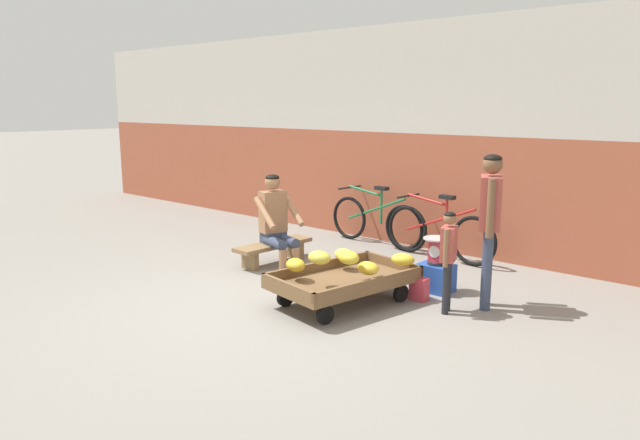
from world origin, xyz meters
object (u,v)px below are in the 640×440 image
Objects in this scene: vendor_seated at (276,221)px; bicycle_far_left at (439,232)px; weighing_scale at (437,251)px; customer_child at (448,251)px; banana_cart at (344,281)px; low_bench at (274,248)px; plastic_crate at (436,278)px; bicycle_near_left at (375,220)px; shopping_bag at (419,289)px; customer_adult at (490,214)px.

bicycle_far_left is (1.38, 1.61, -0.21)m from vendor_seated.
customer_child is at bearing -50.86° from weighing_scale.
weighing_scale reaches higher than banana_cart.
low_bench is (-1.65, 0.62, -0.04)m from banana_cart.
customer_child is at bearing -50.92° from plastic_crate.
low_bench is 1.73m from bicycle_near_left.
customer_child reaches higher than shopping_bag.
low_bench is at bearing 179.60° from shopping_bag.
banana_cart is 2.22m from bicycle_far_left.
plastic_crate is 0.22× the size of bicycle_far_left.
shopping_bag is (2.17, -0.02, -0.08)m from low_bench.
banana_cart is 1.40× the size of low_bench.
customer_child is at bearing -57.74° from bicycle_far_left.
banana_cart is 1.71m from vendor_seated.
customer_adult is at bearing 21.98° from shopping_bag.
plastic_crate is 0.22× the size of bicycle_near_left.
shopping_bag is at bearing -85.98° from plastic_crate.
weighing_scale is (2.05, 0.38, -0.11)m from vendor_seated.
plastic_crate is 1.03m from customer_adult.
plastic_crate is at bearing 90.00° from weighing_scale.
vendor_seated is 2.09m from weighing_scale.
customer_adult is at bearing -31.09° from bicycle_near_left.
shopping_bag is (-0.39, 0.14, -0.50)m from customer_child.
banana_cart is 1.02× the size of customer_adult.
bicycle_near_left is (-1.77, 1.33, -0.10)m from weighing_scale.
plastic_crate is (0.49, 0.99, -0.09)m from banana_cart.
customer_adult reaches higher than low_bench.
bicycle_far_left is (-0.68, 1.22, -0.10)m from weighing_scale.
shopping_bag is (2.08, 0.01, -0.45)m from vendor_seated.
banana_cart is 0.94× the size of bicycle_near_left.
low_bench reaches higher than shopping_bag.
banana_cart is 0.94× the size of bicycle_far_left.
vendor_seated reaches higher than weighing_scale.
weighing_scale is at bearing -61.01° from bicycle_far_left.
banana_cart is 0.80m from shopping_bag.
customer_adult is (1.12, 0.86, 0.71)m from banana_cart.
banana_cart is at bearing -20.93° from vendor_seated.
vendor_seated reaches higher than low_bench.
bicycle_near_left is at bearing 119.15° from banana_cart.
vendor_seated is at bearing -179.76° from shopping_bag.
vendor_seated is at bearing 176.95° from customer_child.
weighing_scale is at bearing 9.57° from low_bench.
customer_adult is at bearing 4.78° from low_bench.
plastic_crate is at bearing 63.77° from banana_cart.
shopping_bag is (0.03, -0.38, -0.03)m from plastic_crate.
bicycle_far_left reaches higher than shopping_bag.
plastic_crate is at bearing 9.60° from low_bench.
weighing_scale is 1.25× the size of shopping_bag.
plastic_crate is 0.38m from shopping_bag.
plastic_crate reaches higher than low_bench.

